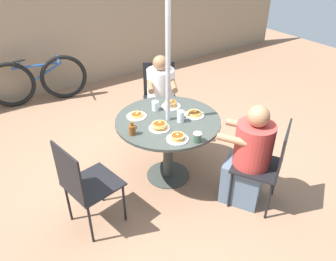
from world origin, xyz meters
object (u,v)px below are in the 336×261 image
object	(u,v)px
patio_chair_east	(83,182)
drinking_glass_a	(155,106)
patio_table	(168,130)
bicycle	(38,80)
patio_chair_north	(160,94)
coffee_cup	(197,137)
diner_north	(161,102)
syrup_bottle	(132,130)
drinking_glass_b	(181,116)
patio_chair_south	(267,162)
diner_south	(248,160)
pancake_plate_e	(194,114)
pancake_plate_c	(178,138)
pancake_plate_b	(159,126)
pancake_plate_d	(171,104)
pancake_plate_a	(137,115)

from	to	relation	value
patio_chair_east	drinking_glass_a	world-z (taller)	patio_chair_east
patio_table	patio_chair_east	distance (m)	1.08
bicycle	patio_chair_north	bearing A→B (deg)	-45.39
coffee_cup	diner_north	bearing A→B (deg)	72.03
syrup_bottle	drinking_glass_a	size ratio (longest dim) A/B	1.36
drinking_glass_b	bicycle	world-z (taller)	drinking_glass_b
patio_chair_south	coffee_cup	size ratio (longest dim) A/B	10.30
patio_chair_north	drinking_glass_b	xyz separation A→B (m)	(-0.41, -1.06, 0.27)
patio_chair_south	diner_south	world-z (taller)	diner_south
pancake_plate_e	pancake_plate_c	bearing A→B (deg)	-145.97
pancake_plate_b	drinking_glass_b	distance (m)	0.26
patio_chair_south	pancake_plate_c	size ratio (longest dim) A/B	4.47
pancake_plate_d	patio_chair_north	bearing A→B (deg)	66.86
diner_south	pancake_plate_a	size ratio (longest dim) A/B	5.25
coffee_cup	pancake_plate_e	bearing A→B (deg)	55.07
patio_table	diner_north	xyz separation A→B (m)	(0.41, 0.79, -0.10)
diner_south	pancake_plate_e	xyz separation A→B (m)	(-0.17, 0.68, 0.27)
diner_south	pancake_plate_a	distance (m)	1.25
patio_chair_south	pancake_plate_c	distance (m)	0.92
pancake_plate_d	drinking_glass_a	distance (m)	0.19
diner_south	syrup_bottle	bearing A→B (deg)	110.86
patio_chair_east	diner_south	size ratio (longest dim) A/B	0.85
diner_south	pancake_plate_c	world-z (taller)	diner_south
patio_table	patio_chair_east	size ratio (longest dim) A/B	1.17
syrup_bottle	drinking_glass_b	bearing A→B (deg)	-6.29
pancake_plate_a	pancake_plate_b	bearing A→B (deg)	-78.10
patio_chair_south	pancake_plate_d	world-z (taller)	patio_chair_south
patio_chair_south	syrup_bottle	distance (m)	1.36
diner_north	pancake_plate_e	world-z (taller)	diner_north
pancake_plate_d	diner_south	bearing A→B (deg)	-74.47
patio_table	pancake_plate_a	distance (m)	0.37
bicycle	pancake_plate_b	bearing A→B (deg)	-68.63
pancake_plate_a	pancake_plate_b	world-z (taller)	pancake_plate_b
pancake_plate_a	diner_north	bearing A→B (deg)	39.84
coffee_cup	pancake_plate_b	bearing A→B (deg)	113.20
drinking_glass_a	diner_north	bearing A→B (deg)	52.14
diner_north	pancake_plate_b	size ratio (longest dim) A/B	5.34
diner_north	patio_chair_east	world-z (taller)	diner_north
patio_chair_east	pancake_plate_b	distance (m)	0.92
diner_north	pancake_plate_b	xyz separation A→B (m)	(-0.59, -0.89, 0.27)
patio_chair_north	pancake_plate_b	bearing A→B (deg)	85.15
patio_chair_north	bicycle	distance (m)	2.17
patio_chair_north	bicycle	bearing A→B (deg)	-28.75
pancake_plate_c	coffee_cup	xyz separation A→B (m)	(0.13, -0.13, 0.02)
pancake_plate_a	bicycle	bearing A→B (deg)	100.09
pancake_plate_d	syrup_bottle	size ratio (longest dim) A/B	1.52
pancake_plate_c	pancake_plate_e	bearing A→B (deg)	34.03
pancake_plate_b	drinking_glass_a	world-z (taller)	drinking_glass_a
diner_south	drinking_glass_a	world-z (taller)	diner_south
patio_table	pancake_plate_d	size ratio (longest dim) A/B	5.24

